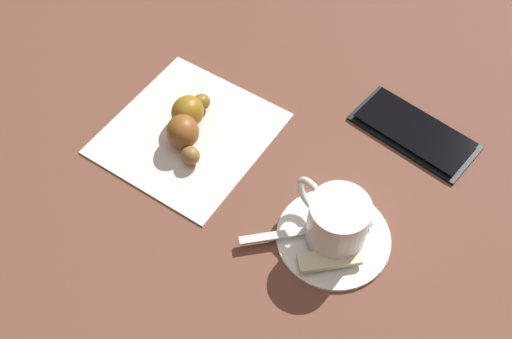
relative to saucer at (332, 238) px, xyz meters
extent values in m
plane|color=brown|center=(0.12, 0.00, 0.00)|extent=(1.80, 1.80, 0.00)
cylinder|color=white|center=(0.00, 0.00, 0.00)|extent=(0.12, 0.12, 0.01)
cylinder|color=white|center=(0.00, 0.00, 0.03)|extent=(0.06, 0.06, 0.06)
cylinder|color=black|center=(0.00, 0.00, 0.04)|extent=(0.05, 0.05, 0.00)
torus|color=white|center=(0.04, 0.00, 0.03)|extent=(0.04, 0.01, 0.04)
cube|color=silver|center=(0.03, 0.03, 0.01)|extent=(0.07, 0.10, 0.00)
ellipsoid|color=silver|center=(-0.01, -0.03, 0.01)|extent=(0.03, 0.03, 0.01)
cube|color=beige|center=(-0.02, 0.02, 0.01)|extent=(0.05, 0.07, 0.01)
cube|color=silver|center=(0.21, 0.03, 0.00)|extent=(0.23, 0.23, 0.00)
ellipsoid|color=brown|center=(0.23, -0.01, 0.01)|extent=(0.02, 0.02, 0.02)
ellipsoid|color=#8A6318|center=(0.22, 0.02, 0.02)|extent=(0.05, 0.06, 0.04)
ellipsoid|color=brown|center=(0.20, 0.04, 0.02)|extent=(0.06, 0.05, 0.04)
ellipsoid|color=brown|center=(0.17, 0.05, 0.01)|extent=(0.03, 0.02, 0.02)
cube|color=black|center=(0.04, -0.17, 0.00)|extent=(0.16, 0.09, 0.01)
cube|color=black|center=(0.04, -0.17, 0.00)|extent=(0.14, 0.08, 0.00)
camera|label=1|loc=(-0.18, 0.25, 0.55)|focal=41.84mm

